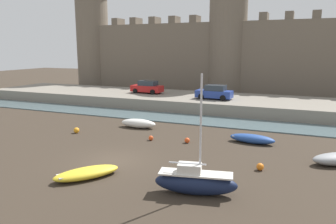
{
  "coord_description": "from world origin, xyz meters",
  "views": [
    {
      "loc": [
        10.94,
        -17.0,
        7.01
      ],
      "look_at": [
        1.96,
        4.53,
        2.5
      ],
      "focal_mm": 35.0,
      "sensor_mm": 36.0,
      "label": 1
    }
  ],
  "objects_px": {
    "sailboat_foreground_left": "(195,181)",
    "car_quay_west": "(214,92)",
    "rowboat_foreground_centre": "(87,173)",
    "mooring_buoy_mid_mud": "(260,167)",
    "rowboat_foreground_right": "(138,123)",
    "mooring_buoy_near_shore": "(187,140)",
    "rowboat_midflat_centre": "(252,139)",
    "mooring_buoy_near_channel": "(76,130)",
    "car_quay_centre_east": "(147,87)",
    "mooring_buoy_off_centre": "(151,138)"
  },
  "relations": [
    {
      "from": "mooring_buoy_near_channel",
      "to": "car_quay_west",
      "type": "xyz_separation_m",
      "value": [
        8.11,
        14.45,
        1.89
      ]
    },
    {
      "from": "mooring_buoy_off_centre",
      "to": "car_quay_west",
      "type": "bearing_deg",
      "value": 84.57
    },
    {
      "from": "mooring_buoy_mid_mud",
      "to": "mooring_buoy_off_centre",
      "type": "bearing_deg",
      "value": 159.07
    },
    {
      "from": "rowboat_foreground_centre",
      "to": "car_quay_centre_east",
      "type": "xyz_separation_m",
      "value": [
        -8.05,
        23.97,
        1.82
      ]
    },
    {
      "from": "sailboat_foreground_left",
      "to": "mooring_buoy_off_centre",
      "type": "bearing_deg",
      "value": 128.13
    },
    {
      "from": "rowboat_midflat_centre",
      "to": "car_quay_west",
      "type": "height_order",
      "value": "car_quay_west"
    },
    {
      "from": "mooring_buoy_near_channel",
      "to": "mooring_buoy_off_centre",
      "type": "xyz_separation_m",
      "value": [
        6.78,
        0.4,
        -0.05
      ]
    },
    {
      "from": "rowboat_foreground_right",
      "to": "mooring_buoy_near_channel",
      "type": "relative_size",
      "value": 7.06
    },
    {
      "from": "sailboat_foreground_left",
      "to": "mooring_buoy_off_centre",
      "type": "height_order",
      "value": "sailboat_foreground_left"
    },
    {
      "from": "mooring_buoy_off_centre",
      "to": "car_quay_centre_east",
      "type": "height_order",
      "value": "car_quay_centre_east"
    },
    {
      "from": "mooring_buoy_near_shore",
      "to": "car_quay_centre_east",
      "type": "xyz_separation_m",
      "value": [
        -10.9,
        15.37,
        1.92
      ]
    },
    {
      "from": "rowboat_foreground_right",
      "to": "sailboat_foreground_left",
      "type": "xyz_separation_m",
      "value": [
        8.99,
        -11.15,
        0.23
      ]
    },
    {
      "from": "rowboat_midflat_centre",
      "to": "mooring_buoy_off_centre",
      "type": "height_order",
      "value": "rowboat_midflat_centre"
    },
    {
      "from": "sailboat_foreground_left",
      "to": "car_quay_west",
      "type": "relative_size",
      "value": 1.42
    },
    {
      "from": "rowboat_midflat_centre",
      "to": "mooring_buoy_mid_mud",
      "type": "distance_m",
      "value": 5.74
    },
    {
      "from": "mooring_buoy_mid_mud",
      "to": "mooring_buoy_near_channel",
      "type": "height_order",
      "value": "mooring_buoy_near_channel"
    },
    {
      "from": "sailboat_foreground_left",
      "to": "mooring_buoy_near_shore",
      "type": "relative_size",
      "value": 14.47
    },
    {
      "from": "sailboat_foreground_left",
      "to": "mooring_buoy_near_channel",
      "type": "bearing_deg",
      "value": 150.13
    },
    {
      "from": "rowboat_foreground_centre",
      "to": "car_quay_west",
      "type": "distance_m",
      "value": 22.37
    },
    {
      "from": "rowboat_foreground_right",
      "to": "car_quay_west",
      "type": "height_order",
      "value": "car_quay_west"
    },
    {
      "from": "sailboat_foreground_left",
      "to": "rowboat_foreground_centre",
      "type": "distance_m",
      "value": 6.16
    },
    {
      "from": "rowboat_midflat_centre",
      "to": "mooring_buoy_near_shore",
      "type": "height_order",
      "value": "rowboat_midflat_centre"
    },
    {
      "from": "rowboat_foreground_centre",
      "to": "mooring_buoy_near_channel",
      "type": "bearing_deg",
      "value": 131.01
    },
    {
      "from": "mooring_buoy_near_shore",
      "to": "mooring_buoy_off_centre",
      "type": "relative_size",
      "value": 1.09
    },
    {
      "from": "mooring_buoy_off_centre",
      "to": "rowboat_foreground_right",
      "type": "bearing_deg",
      "value": 130.54
    },
    {
      "from": "sailboat_foreground_left",
      "to": "rowboat_foreground_centre",
      "type": "height_order",
      "value": "sailboat_foreground_left"
    },
    {
      "from": "mooring_buoy_mid_mud",
      "to": "car_quay_centre_east",
      "type": "distance_m",
      "value": 25.45
    },
    {
      "from": "mooring_buoy_near_shore",
      "to": "car_quay_west",
      "type": "xyz_separation_m",
      "value": [
        -1.52,
        13.65,
        1.92
      ]
    },
    {
      "from": "mooring_buoy_near_channel",
      "to": "mooring_buoy_off_centre",
      "type": "height_order",
      "value": "mooring_buoy_near_channel"
    },
    {
      "from": "rowboat_midflat_centre",
      "to": "mooring_buoy_near_channel",
      "type": "distance_m",
      "value": 14.41
    },
    {
      "from": "mooring_buoy_mid_mud",
      "to": "mooring_buoy_near_channel",
      "type": "distance_m",
      "value": 15.74
    },
    {
      "from": "rowboat_midflat_centre",
      "to": "car_quay_west",
      "type": "xyz_separation_m",
      "value": [
        -6.05,
        11.78,
        1.77
      ]
    },
    {
      "from": "mooring_buoy_near_channel",
      "to": "mooring_buoy_mid_mud",
      "type": "bearing_deg",
      "value": -10.69
    },
    {
      "from": "mooring_buoy_off_centre",
      "to": "car_quay_west",
      "type": "distance_m",
      "value": 14.24
    },
    {
      "from": "rowboat_foreground_centre",
      "to": "mooring_buoy_mid_mud",
      "type": "distance_m",
      "value": 9.96
    },
    {
      "from": "rowboat_foreground_right",
      "to": "sailboat_foreground_left",
      "type": "bearing_deg",
      "value": -51.13
    },
    {
      "from": "mooring_buoy_near_channel",
      "to": "rowboat_midflat_centre",
      "type": "bearing_deg",
      "value": 10.68
    },
    {
      "from": "rowboat_foreground_centre",
      "to": "mooring_buoy_off_centre",
      "type": "xyz_separation_m",
      "value": [
        -0.01,
        8.21,
        -0.12
      ]
    },
    {
      "from": "mooring_buoy_near_shore",
      "to": "mooring_buoy_near_channel",
      "type": "xyz_separation_m",
      "value": [
        -9.63,
        -0.8,
        0.03
      ]
    },
    {
      "from": "car_quay_centre_east",
      "to": "sailboat_foreground_left",
      "type": "bearing_deg",
      "value": -58.97
    },
    {
      "from": "mooring_buoy_off_centre",
      "to": "car_quay_centre_east",
      "type": "relative_size",
      "value": 0.09
    },
    {
      "from": "car_quay_centre_east",
      "to": "mooring_buoy_near_channel",
      "type": "bearing_deg",
      "value": -85.52
    },
    {
      "from": "sailboat_foreground_left",
      "to": "car_quay_west",
      "type": "xyz_separation_m",
      "value": [
        -4.81,
        21.87,
        1.47
      ]
    },
    {
      "from": "mooring_buoy_mid_mud",
      "to": "mooring_buoy_off_centre",
      "type": "relative_size",
      "value": 1.15
    },
    {
      "from": "rowboat_foreground_right",
      "to": "mooring_buoy_near_shore",
      "type": "xyz_separation_m",
      "value": [
        5.69,
        -2.92,
        -0.21
      ]
    },
    {
      "from": "rowboat_midflat_centre",
      "to": "mooring_buoy_near_channel",
      "type": "bearing_deg",
      "value": -169.32
    },
    {
      "from": "rowboat_foreground_right",
      "to": "sailboat_foreground_left",
      "type": "relative_size",
      "value": 0.57
    },
    {
      "from": "mooring_buoy_near_shore",
      "to": "car_quay_west",
      "type": "height_order",
      "value": "car_quay_west"
    },
    {
      "from": "mooring_buoy_near_shore",
      "to": "mooring_buoy_near_channel",
      "type": "distance_m",
      "value": 9.66
    },
    {
      "from": "rowboat_midflat_centre",
      "to": "rowboat_foreground_centre",
      "type": "height_order",
      "value": "rowboat_midflat_centre"
    }
  ]
}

